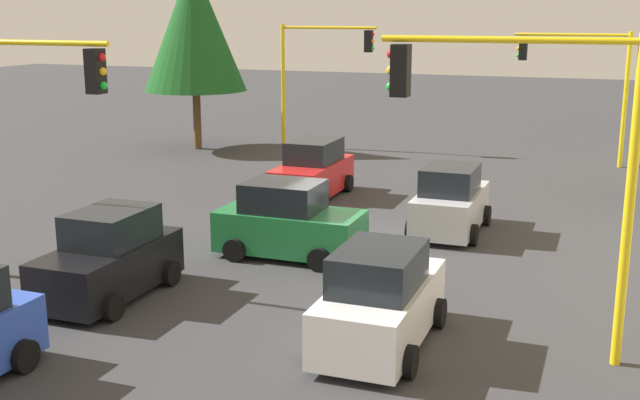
{
  "coord_description": "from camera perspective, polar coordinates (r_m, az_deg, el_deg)",
  "views": [
    {
      "loc": [
        20.41,
        7.12,
        6.25
      ],
      "look_at": [
        0.51,
        -0.27,
        1.2
      ],
      "focal_mm": 44.62,
      "sensor_mm": 36.0,
      "label": 1
    }
  ],
  "objects": [
    {
      "name": "car_green",
      "position": [
        20.67,
        -2.27,
        -1.64
      ],
      "size": [
        2.08,
        3.74,
        1.98
      ],
      "color": "#1E7238",
      "rests_on": "ground"
    },
    {
      "name": "traffic_signal_near_right",
      "position": [
        19.42,
        -21.27,
        5.98
      ],
      "size": [
        0.36,
        4.59,
        5.73
      ],
      "color": "yellow",
      "rests_on": "ground"
    },
    {
      "name": "car_red",
      "position": [
        27.26,
        -0.53,
        2.05
      ],
      "size": [
        4.15,
        1.98,
        1.98
      ],
      "color": "red",
      "rests_on": "ground"
    },
    {
      "name": "traffic_signal_far_right",
      "position": [
        36.79,
        -0.06,
        9.91
      ],
      "size": [
        0.36,
        4.59,
        5.69
      ],
      "color": "yellow",
      "rests_on": "ground"
    },
    {
      "name": "car_white",
      "position": [
        15.24,
        4.34,
        -7.22
      ],
      "size": [
        3.95,
        1.98,
        1.98
      ],
      "color": "white",
      "rests_on": "ground"
    },
    {
      "name": "traffic_signal_far_left",
      "position": [
        34.52,
        18.13,
        8.8
      ],
      "size": [
        0.36,
        4.59,
        5.48
      ],
      "color": "yellow",
      "rests_on": "ground"
    },
    {
      "name": "traffic_signal_near_left",
      "position": [
        14.63,
        14.77,
        4.77
      ],
      "size": [
        0.36,
        4.59,
        5.91
      ],
      "color": "yellow",
      "rests_on": "ground"
    },
    {
      "name": "tree_opposite_side",
      "position": [
        37.14,
        -9.04,
        12.23
      ],
      "size": [
        4.66,
        4.66,
        8.54
      ],
      "color": "brown",
      "rests_on": "ground"
    },
    {
      "name": "ground_plane",
      "position": [
        22.5,
        1.1,
        -2.75
      ],
      "size": [
        120.0,
        120.0,
        0.0
      ],
      "primitive_type": "plane",
      "color": "#353538"
    },
    {
      "name": "car_silver",
      "position": [
        23.16,
        9.33,
        -0.17
      ],
      "size": [
        3.69,
        1.96,
        1.98
      ],
      "color": "#B2B5BA",
      "rests_on": "ground"
    },
    {
      "name": "car_black",
      "position": [
        18.34,
        -14.87,
        -4.06
      ],
      "size": [
        3.74,
        1.97,
        1.98
      ],
      "color": "black",
      "rests_on": "ground"
    }
  ]
}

